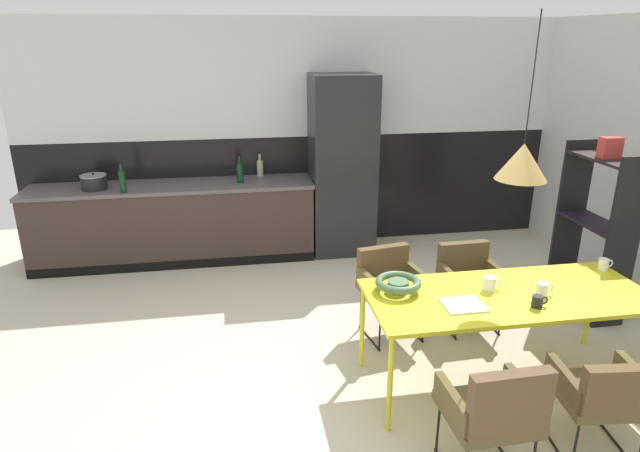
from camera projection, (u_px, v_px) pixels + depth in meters
name	position (u px, v px, depth m)	size (l,w,h in m)	color
ground_plane	(362.00, 399.00, 3.82)	(8.45, 8.45, 0.00)	beige
back_wall_splashback_dark	(301.00, 190.00, 6.57)	(6.34, 0.12, 1.32)	black
back_wall_panel_upper	(300.00, 78.00, 6.13)	(6.34, 0.12, 1.32)	silver
kitchen_counter	(175.00, 223.00, 6.08)	(3.10, 0.63, 0.88)	#3A2C26
refrigerator_column	(342.00, 166.00, 6.18)	(0.71, 0.60, 2.04)	#232326
dining_table	(508.00, 299.00, 3.79)	(1.99, 0.82, 0.73)	gold
armchair_far_side	(468.00, 274.00, 4.70)	(0.50, 0.49, 0.72)	brown
armchair_near_window	(496.00, 408.00, 2.96)	(0.50, 0.48, 0.81)	brown
armchair_corner_seat	(389.00, 279.00, 4.55)	(0.56, 0.55, 0.74)	brown
armchair_by_stool	(606.00, 391.00, 3.15)	(0.53, 0.52, 0.72)	brown
fruit_bowl	(398.00, 283.00, 3.80)	(0.32, 0.32, 0.09)	#4C704C
open_book	(463.00, 305.00, 3.61)	(0.27, 0.24, 0.02)	white
mug_glass_clear	(542.00, 289.00, 3.73)	(0.12, 0.08, 0.10)	white
mug_tall_blue	(604.00, 264.00, 4.15)	(0.12, 0.07, 0.09)	white
mug_wide_latte	(538.00, 301.00, 3.58)	(0.11, 0.07, 0.08)	black
mug_short_terracotta	(490.00, 283.00, 3.82)	(0.13, 0.09, 0.10)	white
cooking_pot	(94.00, 182.00, 5.74)	(0.27, 0.27, 0.18)	black
bottle_oil_tall	(240.00, 172.00, 5.98)	(0.08, 0.08, 0.30)	#0F3319
bottle_wine_green	(260.00, 168.00, 6.27)	(0.08, 0.08, 0.26)	tan
bottle_vinegar_dark	(122.00, 181.00, 5.60)	(0.07, 0.07, 0.30)	#0F3319
open_shelf_unit	(596.00, 227.00, 4.85)	(0.30, 0.77, 1.62)	black
pendant_lamp_over_table_near	(522.00, 162.00, 3.51)	(0.34, 0.34, 1.05)	black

